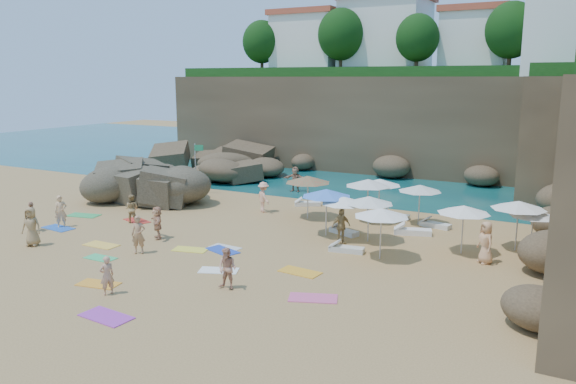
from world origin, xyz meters
The scene contains 51 objects.
ground centered at (0.00, 0.00, 0.00)m, with size 120.00×120.00×0.00m, color tan.
seawater centered at (0.00, 30.00, 0.00)m, with size 120.00×120.00×0.00m, color #0C4751.
cliff_back centered at (2.00, 25.00, 4.00)m, with size 44.00×8.00×8.00m, color brown.
rock_promontory centered at (-11.00, 16.00, 0.00)m, with size 12.00×7.00×2.00m, color brown, non-canonical shape.
clifftop_buildings centered at (2.96, 25.79, 11.24)m, with size 28.48×9.48×7.00m.
clifftop_trees centered at (4.78, 19.52, 11.26)m, with size 35.60×23.82×4.40m.
marina_masts centered at (-16.50, 30.00, 3.00)m, with size 3.10×0.10×6.00m.
rock_outcrop centered at (-7.69, 5.75, 0.00)m, with size 8.36×6.27×3.34m, color brown, non-canonical shape.
flag_pole centered at (-7.90, 8.17, 2.24)m, with size 0.67×0.26×3.50m.
parasol_0 centered at (5.20, 6.44, 2.22)m, with size 2.55×2.55×2.41m.
parasol_1 centered at (5.53, 7.39, 2.12)m, with size 2.44×2.44×2.30m.
parasol_2 centered at (7.93, 7.09, 2.05)m, with size 2.36×2.36×2.23m.
parasol_3 centered at (13.83, 4.72, 1.84)m, with size 2.11×2.11×2.00m.
parasol_4 centered at (13.18, 4.64, 2.17)m, with size 2.50×2.50×2.36m.
parasol_5 centered at (5.39, 2.53, 1.99)m, with size 2.30×2.30×2.17m.
parasol_6 centered at (1.90, 5.58, 2.26)m, with size 2.60×2.60×2.46m.
parasol_7 centered at (11.05, 2.95, 2.07)m, with size 2.39×2.39×2.26m.
parasol_8 centered at (6.60, 2.75, 2.09)m, with size 2.41×2.41×2.28m.
parasol_10 centered at (4.32, 2.79, 2.22)m, with size 2.55×2.55×2.41m.
parasol_11 centered at (8.01, 0.46, 2.12)m, with size 2.44×2.44×2.31m.
lounger_0 centered at (0.50, 8.43, 0.13)m, with size 1.62×0.54×0.25m, color white.
lounger_1 centered at (6.31, 7.80, 0.14)m, with size 1.75×0.58×0.27m, color white.
lounger_2 centered at (8.20, 5.02, 0.15)m, with size 1.89×0.63×0.29m, color white.
lounger_3 centered at (8.89, 6.97, 0.13)m, with size 1.66×0.55×0.26m, color silver.
lounger_4 centered at (5.05, 3.41, 0.13)m, with size 1.65×0.55×0.26m, color silver.
lounger_5 centered at (6.33, 0.66, 0.13)m, with size 1.62×0.54×0.25m, color silver.
towel_0 centered at (-8.90, -2.76, 0.02)m, with size 1.79×0.90×0.03m, color blue.
towel_2 centered at (-0.65, -7.77, 0.01)m, with size 1.63×0.81×0.03m, color orange.
towel_3 centered at (-3.03, -5.39, 0.01)m, with size 1.46×0.73×0.03m, color #37C36D.
towel_4 centered at (-4.50, -3.93, 0.02)m, with size 1.70×0.85×0.03m, color yellow.
towel_5 centered at (1.00, -1.47, 0.01)m, with size 1.51×0.76×0.03m, color silver.
towel_6 centered at (1.91, -9.86, 0.02)m, with size 1.86×0.93×0.03m, color purple.
towel_7 centered at (-6.28, 0.43, 0.02)m, with size 1.72×0.86×0.03m, color red.
towel_8 centered at (1.16, -1.91, 0.02)m, with size 1.71×0.85×0.03m, color #2243B5.
towel_9 centered at (7.37, -5.10, 0.02)m, with size 1.77×0.89×0.03m, color #DF568D.
towel_10 centered at (5.67, -2.81, 0.02)m, with size 1.73×0.86×0.03m, color gold.
towel_11 centered at (-9.91, -0.11, 0.02)m, with size 1.86×0.93×0.03m, color green.
towel_12 centered at (-0.26, -2.49, 0.01)m, with size 1.62×0.81×0.03m, color yellow.
towel_13 centered at (2.59, -4.26, 0.01)m, with size 1.62×0.81×0.03m, color white.
person_stand_0 centered at (-8.92, -2.48, 0.87)m, with size 0.64×0.42×1.74m, color #E1AC76.
person_stand_1 centered at (-6.25, 0.03, 0.80)m, with size 0.78×0.61×1.60m, color #A68653.
person_stand_2 centered at (-1.06, 5.63, 0.92)m, with size 1.19×0.49×1.84m, color #F9B18D.
person_stand_3 centered at (5.56, 1.78, 0.87)m, with size 1.02×0.43×1.75m, color #A38551.
person_stand_4 centered at (12.22, 2.02, 0.93)m, with size 0.91×0.50×1.87m, color tan.
person_stand_5 centered at (-2.24, 12.02, 0.90)m, with size 1.66×0.48×1.79m, color #A97354.
person_stand_6 centered at (0.46, -8.35, 0.74)m, with size 0.54×0.36×1.49m, color tan.
person_lie_1 centered at (-9.60, -3.76, 0.19)m, with size 0.91×1.55×0.38m, color tan.
person_lie_2 centered at (-7.33, -5.53, 0.25)m, with size 0.91×1.86×0.50m, color #A07F50.
person_lie_3 centered at (-2.86, -1.75, 0.21)m, with size 1.50×1.61×0.43m, color tan.
person_lie_4 centered at (-1.99, -4.03, 0.21)m, with size 0.63×1.74×0.42m, color #AC7C56.
person_lie_5 centered at (4.11, -5.83, 0.30)m, with size 0.78×1.60×0.60m, color tan.
Camera 1 is at (15.66, -22.56, 7.92)m, focal length 35.00 mm.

